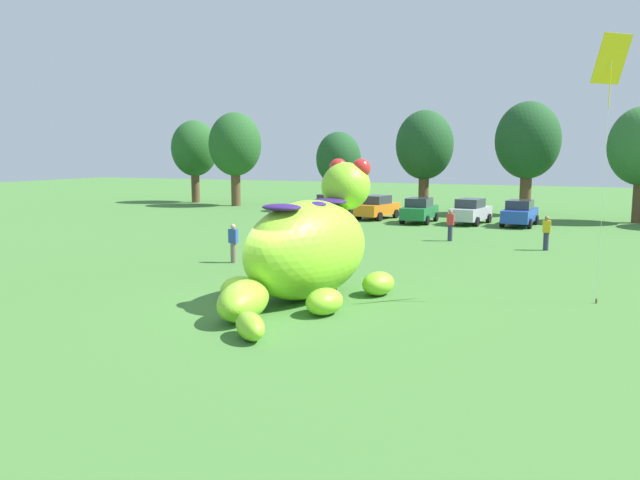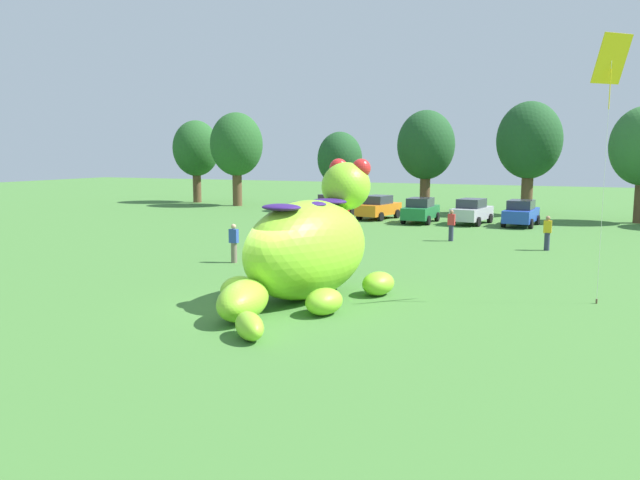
{
  "view_description": "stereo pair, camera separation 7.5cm",
  "coord_description": "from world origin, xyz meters",
  "px_view_note": "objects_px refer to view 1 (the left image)",
  "views": [
    {
      "loc": [
        9.26,
        -16.6,
        4.77
      ],
      "look_at": [
        0.77,
        2.84,
        1.8
      ],
      "focal_mm": 34.98,
      "sensor_mm": 36.0,
      "label": 1
    },
    {
      "loc": [
        9.32,
        -16.57,
        4.77
      ],
      "look_at": [
        0.77,
        2.84,
        1.8
      ],
      "focal_mm": 34.98,
      "sensor_mm": 36.0,
      "label": 2
    }
  ],
  "objects_px": {
    "spectator_wandering": "(546,233)",
    "spectator_far_side": "(313,259)",
    "car_green": "(419,210)",
    "tethered_flying_kite": "(611,63)",
    "car_silver": "(471,211)",
    "giant_inflatable_creature": "(308,248)",
    "car_orange": "(377,207)",
    "spectator_by_cars": "(233,243)",
    "car_red": "(332,205)",
    "car_blue": "(520,213)",
    "spectator_mid_field": "(450,225)",
    "spectator_near_inflatable": "(311,236)"
  },
  "relations": [
    {
      "from": "car_blue",
      "to": "spectator_near_inflatable",
      "type": "xyz_separation_m",
      "value": [
        -7.82,
        -15.98,
        -0.01
      ]
    },
    {
      "from": "spectator_by_cars",
      "to": "spectator_wandering",
      "type": "relative_size",
      "value": 1.0
    },
    {
      "from": "car_blue",
      "to": "spectator_by_cars",
      "type": "height_order",
      "value": "car_blue"
    },
    {
      "from": "car_silver",
      "to": "car_red",
      "type": "bearing_deg",
      "value": 176.25
    },
    {
      "from": "spectator_wandering",
      "to": "tethered_flying_kite",
      "type": "distance_m",
      "value": 13.02
    },
    {
      "from": "spectator_mid_field",
      "to": "spectator_by_cars",
      "type": "height_order",
      "value": "same"
    },
    {
      "from": "car_blue",
      "to": "spectator_wandering",
      "type": "xyz_separation_m",
      "value": [
        2.32,
        -10.26,
        -0.01
      ]
    },
    {
      "from": "car_green",
      "to": "car_blue",
      "type": "relative_size",
      "value": 0.98
    },
    {
      "from": "car_green",
      "to": "spectator_far_side",
      "type": "height_order",
      "value": "car_green"
    },
    {
      "from": "car_silver",
      "to": "spectator_mid_field",
      "type": "bearing_deg",
      "value": -86.92
    },
    {
      "from": "car_red",
      "to": "car_blue",
      "type": "height_order",
      "value": "same"
    },
    {
      "from": "giant_inflatable_creature",
      "to": "spectator_near_inflatable",
      "type": "xyz_separation_m",
      "value": [
        -3.61,
        8.22,
        -0.82
      ]
    },
    {
      "from": "car_red",
      "to": "car_green",
      "type": "distance_m",
      "value": 7.15
    },
    {
      "from": "tethered_flying_kite",
      "to": "car_red",
      "type": "bearing_deg",
      "value": 129.76
    },
    {
      "from": "giant_inflatable_creature",
      "to": "car_silver",
      "type": "xyz_separation_m",
      "value": [
        1.03,
        24.12,
        -0.81
      ]
    },
    {
      "from": "car_blue",
      "to": "spectator_mid_field",
      "type": "bearing_deg",
      "value": -106.99
    },
    {
      "from": "spectator_wandering",
      "to": "tethered_flying_kite",
      "type": "bearing_deg",
      "value": -78.34
    },
    {
      "from": "car_orange",
      "to": "car_green",
      "type": "bearing_deg",
      "value": -18.55
    },
    {
      "from": "spectator_by_cars",
      "to": "tethered_flying_kite",
      "type": "xyz_separation_m",
      "value": [
        14.57,
        -1.78,
        6.61
      ]
    },
    {
      "from": "spectator_wandering",
      "to": "tethered_flying_kite",
      "type": "relative_size",
      "value": 0.21
    },
    {
      "from": "car_silver",
      "to": "spectator_wandering",
      "type": "bearing_deg",
      "value": -61.61
    },
    {
      "from": "car_blue",
      "to": "spectator_mid_field",
      "type": "height_order",
      "value": "car_blue"
    },
    {
      "from": "spectator_far_side",
      "to": "tethered_flying_kite",
      "type": "height_order",
      "value": "tethered_flying_kite"
    },
    {
      "from": "car_green",
      "to": "car_blue",
      "type": "distance_m",
      "value": 6.6
    },
    {
      "from": "spectator_near_inflatable",
      "to": "spectator_far_side",
      "type": "bearing_deg",
      "value": -65.01
    },
    {
      "from": "spectator_wandering",
      "to": "spectator_far_side",
      "type": "distance_m",
      "value": 13.71
    },
    {
      "from": "car_silver",
      "to": "tethered_flying_kite",
      "type": "distance_m",
      "value": 23.5
    },
    {
      "from": "car_orange",
      "to": "spectator_mid_field",
      "type": "distance_m",
      "value": 11.84
    },
    {
      "from": "spectator_near_inflatable",
      "to": "giant_inflatable_creature",
      "type": "bearing_deg",
      "value": -66.28
    },
    {
      "from": "car_red",
      "to": "spectator_near_inflatable",
      "type": "height_order",
      "value": "car_red"
    },
    {
      "from": "car_silver",
      "to": "giant_inflatable_creature",
      "type": "bearing_deg",
      "value": -92.44
    },
    {
      "from": "giant_inflatable_creature",
      "to": "spectator_mid_field",
      "type": "bearing_deg",
      "value": 84.41
    },
    {
      "from": "car_green",
      "to": "spectator_far_side",
      "type": "xyz_separation_m",
      "value": [
        1.44,
        -21.09,
        -0.01
      ]
    },
    {
      "from": "car_green",
      "to": "tethered_flying_kite",
      "type": "bearing_deg",
      "value": -61.53
    },
    {
      "from": "spectator_far_side",
      "to": "spectator_near_inflatable",
      "type": "bearing_deg",
      "value": 114.99
    },
    {
      "from": "car_silver",
      "to": "spectator_near_inflatable",
      "type": "distance_m",
      "value": 16.57
    },
    {
      "from": "car_orange",
      "to": "spectator_wandering",
      "type": "bearing_deg",
      "value": -41.05
    },
    {
      "from": "car_silver",
      "to": "car_green",
      "type": "bearing_deg",
      "value": -169.73
    },
    {
      "from": "spectator_by_cars",
      "to": "tethered_flying_kite",
      "type": "height_order",
      "value": "tethered_flying_kite"
    },
    {
      "from": "car_silver",
      "to": "spectator_by_cars",
      "type": "xyz_separation_m",
      "value": [
        -6.79,
        -19.4,
        -0.01
      ]
    },
    {
      "from": "car_green",
      "to": "spectator_near_inflatable",
      "type": "relative_size",
      "value": 2.4
    },
    {
      "from": "giant_inflatable_creature",
      "to": "car_orange",
      "type": "relative_size",
      "value": 2.11
    },
    {
      "from": "spectator_wandering",
      "to": "giant_inflatable_creature",
      "type": "bearing_deg",
      "value": -115.12
    },
    {
      "from": "car_orange",
      "to": "spectator_by_cars",
      "type": "distance_m",
      "value": 19.94
    },
    {
      "from": "giant_inflatable_creature",
      "to": "car_orange",
      "type": "xyz_separation_m",
      "value": [
        -5.79,
        24.66,
        -0.81
      ]
    },
    {
      "from": "car_green",
      "to": "spectator_mid_field",
      "type": "distance_m",
      "value": 9.04
    },
    {
      "from": "car_red",
      "to": "car_green",
      "type": "height_order",
      "value": "same"
    },
    {
      "from": "giant_inflatable_creature",
      "to": "car_blue",
      "type": "height_order",
      "value": "giant_inflatable_creature"
    },
    {
      "from": "car_green",
      "to": "giant_inflatable_creature",
      "type": "bearing_deg",
      "value": -84.29
    },
    {
      "from": "car_green",
      "to": "tethered_flying_kite",
      "type": "xyz_separation_m",
      "value": [
        11.15,
        -20.56,
        6.61
      ]
    }
  ]
}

